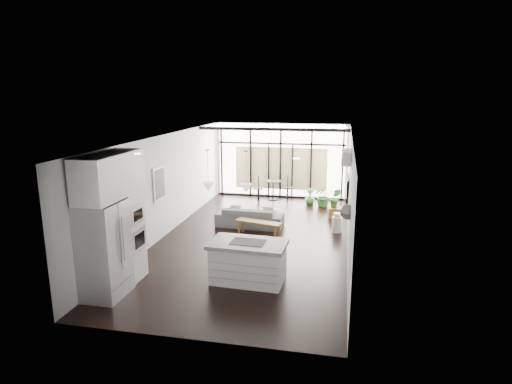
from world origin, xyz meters
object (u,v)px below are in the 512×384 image
at_px(fridge, 104,250).
at_px(tv, 347,189).
at_px(island, 248,262).
at_px(pouf, 269,215).
at_px(milk_can, 337,223).
at_px(sofa, 250,214).
at_px(console_bench, 259,228).

bearing_deg(fridge, tv, 46.43).
height_order(island, fridge, fridge).
bearing_deg(tv, pouf, 163.57).
height_order(fridge, milk_can, fridge).
bearing_deg(tv, fridge, -133.57).
bearing_deg(milk_can, sofa, 179.31).
distance_m(fridge, sofa, 5.28).
relative_size(island, console_bench, 1.22).
bearing_deg(tv, island, -118.90).
relative_size(island, milk_can, 2.82).
bearing_deg(milk_can, fridge, -131.73).
xyz_separation_m(sofa, milk_can, (2.57, -0.03, -0.10)).
bearing_deg(console_bench, milk_can, 34.64).
height_order(console_bench, milk_can, milk_can).
xyz_separation_m(fridge, console_bench, (2.23, 4.13, -0.74)).
xyz_separation_m(console_bench, milk_can, (2.14, 0.77, 0.07)).
relative_size(sofa, tv, 1.81).
bearing_deg(console_bench, pouf, 102.78).
xyz_separation_m(fridge, sofa, (1.81, 4.93, -0.56)).
xyz_separation_m(pouf, milk_can, (2.09, -0.64, 0.08)).
xyz_separation_m(sofa, pouf, (0.47, 0.60, -0.19)).
bearing_deg(sofa, milk_can, -179.12).
relative_size(fridge, tv, 1.72).
relative_size(console_bench, tv, 1.20).
relative_size(island, tv, 1.46).
bearing_deg(milk_can, tv, -12.34).
xyz_separation_m(milk_can, tv, (0.24, -0.05, 1.02)).
relative_size(fridge, console_bench, 1.44).
xyz_separation_m(fridge, milk_can, (4.37, 4.90, -0.66)).
relative_size(island, pouf, 3.21).
height_order(milk_can, tv, tv).
relative_size(fridge, sofa, 0.95).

